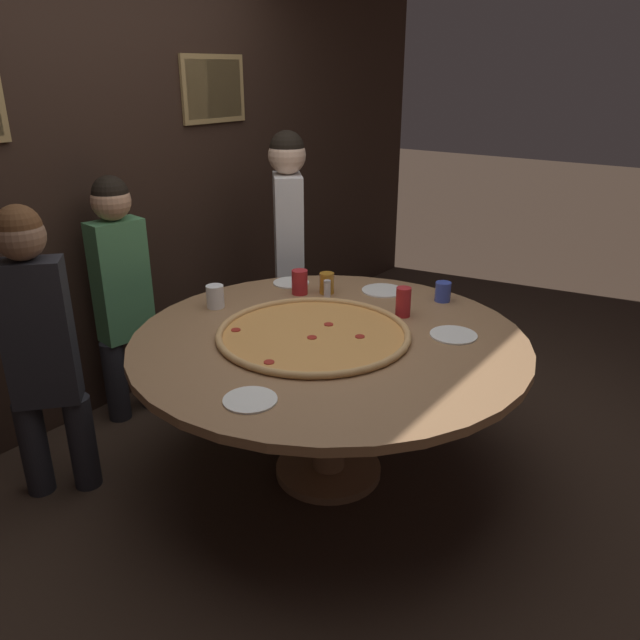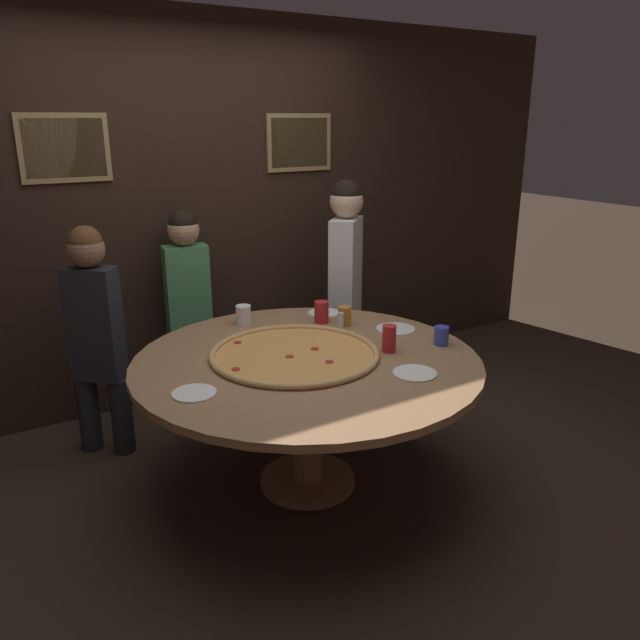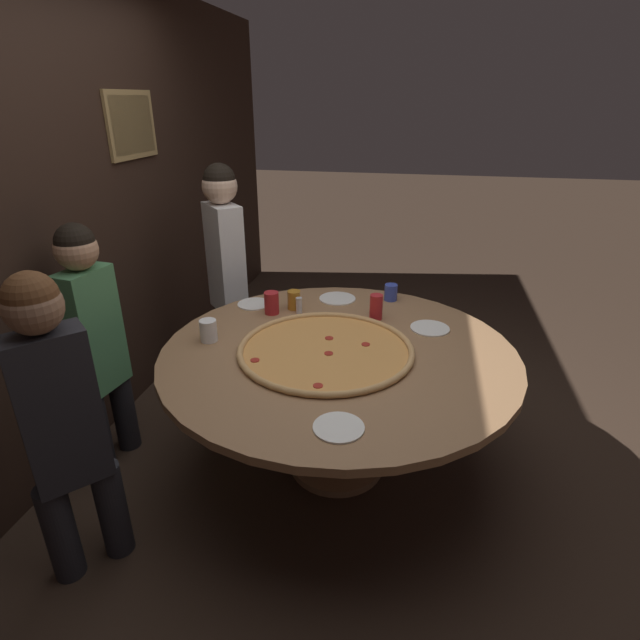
# 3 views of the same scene
# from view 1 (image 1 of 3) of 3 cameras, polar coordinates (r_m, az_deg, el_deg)

# --- Properties ---
(ground_plane) EXTENTS (24.00, 24.00, 0.00)m
(ground_plane) POSITION_cam_1_polar(r_m,az_deg,el_deg) (3.20, 0.76, -13.73)
(ground_plane) COLOR #38281E
(back_wall) EXTENTS (6.40, 0.08, 2.60)m
(back_wall) POSITION_cam_1_polar(r_m,az_deg,el_deg) (3.72, -18.71, 12.17)
(back_wall) COLOR black
(back_wall) RESTS_ON ground_plane
(dining_table) EXTENTS (1.80, 1.80, 0.74)m
(dining_table) POSITION_cam_1_polar(r_m,az_deg,el_deg) (2.88, 0.83, -3.50)
(dining_table) COLOR #936B47
(dining_table) RESTS_ON ground_plane
(giant_pizza) EXTENTS (0.89, 0.89, 0.03)m
(giant_pizza) POSITION_cam_1_polar(r_m,az_deg,el_deg) (2.83, -0.60, -1.22)
(giant_pizza) COLOR #E0994C
(giant_pizza) RESTS_ON dining_table
(drink_cup_front_edge) EXTENTS (0.08, 0.08, 0.10)m
(drink_cup_front_edge) POSITION_cam_1_polar(r_m,az_deg,el_deg) (3.31, 11.17, 2.56)
(drink_cup_front_edge) COLOR #384CB7
(drink_cup_front_edge) RESTS_ON dining_table
(drink_cup_near_left) EXTENTS (0.07, 0.07, 0.15)m
(drink_cup_near_left) POSITION_cam_1_polar(r_m,az_deg,el_deg) (3.06, 7.62, 1.65)
(drink_cup_near_left) COLOR #B22328
(drink_cup_near_left) RESTS_ON dining_table
(drink_cup_centre_back) EXTENTS (0.08, 0.08, 0.11)m
(drink_cup_centre_back) POSITION_cam_1_polar(r_m,az_deg,el_deg) (3.36, 0.62, 3.39)
(drink_cup_centre_back) COLOR #BC7A23
(drink_cup_centre_back) RESTS_ON dining_table
(drink_cup_beside_pizza) EXTENTS (0.09, 0.09, 0.13)m
(drink_cup_beside_pizza) POSITION_cam_1_polar(r_m,az_deg,el_deg) (3.35, -1.87, 3.48)
(drink_cup_beside_pizza) COLOR #B22328
(drink_cup_beside_pizza) RESTS_ON dining_table
(drink_cup_near_right) EXTENTS (0.09, 0.09, 0.12)m
(drink_cup_near_right) POSITION_cam_1_polar(r_m,az_deg,el_deg) (3.20, -9.56, 2.13)
(drink_cup_near_right) COLOR white
(drink_cup_near_right) RESTS_ON dining_table
(white_plate_right_side) EXTENTS (0.21, 0.21, 0.01)m
(white_plate_right_side) POSITION_cam_1_polar(r_m,az_deg,el_deg) (2.90, 12.11, -1.34)
(white_plate_right_side) COLOR white
(white_plate_right_side) RESTS_ON dining_table
(white_plate_left_side) EXTENTS (0.20, 0.20, 0.01)m
(white_plate_left_side) POSITION_cam_1_polar(r_m,az_deg,el_deg) (2.31, -6.41, -7.26)
(white_plate_left_side) COLOR white
(white_plate_left_side) RESTS_ON dining_table
(white_plate_far_back) EXTENTS (0.20, 0.20, 0.01)m
(white_plate_far_back) POSITION_cam_1_polar(r_m,az_deg,el_deg) (3.53, -2.65, 3.43)
(white_plate_far_back) COLOR white
(white_plate_far_back) RESTS_ON dining_table
(white_plate_near_front) EXTENTS (0.23, 0.23, 0.01)m
(white_plate_near_front) POSITION_cam_1_polar(r_m,az_deg,el_deg) (3.42, 5.77, 2.70)
(white_plate_near_front) COLOR white
(white_plate_near_front) RESTS_ON dining_table
(condiment_shaker) EXTENTS (0.04, 0.04, 0.10)m
(condiment_shaker) POSITION_cam_1_polar(r_m,az_deg,el_deg) (3.29, 0.66, 2.86)
(condiment_shaker) COLOR silver
(condiment_shaker) RESTS_ON dining_table
(diner_side_left) EXTENTS (0.35, 0.20, 1.37)m
(diner_side_left) POSITION_cam_1_polar(r_m,az_deg,el_deg) (3.55, -17.68, 3.00)
(diner_side_left) COLOR #232328
(diner_side_left) RESTS_ON ground_plane
(diner_side_right) EXTENTS (0.37, 0.36, 1.53)m
(diner_side_right) POSITION_cam_1_polar(r_m,az_deg,el_deg) (3.98, -2.89, 7.42)
(diner_side_right) COLOR #232328
(diner_side_right) RESTS_ON ground_plane
(diner_centre_back) EXTENTS (0.34, 0.32, 1.37)m
(diner_centre_back) POSITION_cam_1_polar(r_m,az_deg,el_deg) (2.97, -24.30, -1.64)
(diner_centre_back) COLOR #232328
(diner_centre_back) RESTS_ON ground_plane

